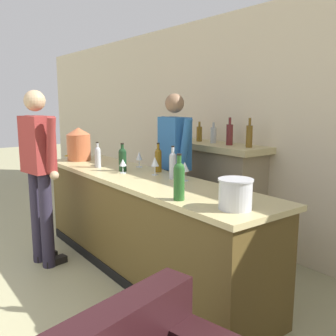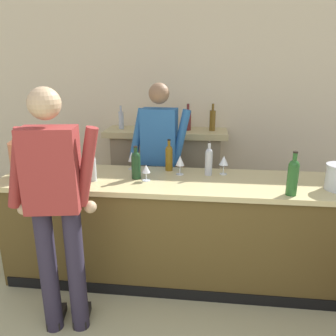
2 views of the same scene
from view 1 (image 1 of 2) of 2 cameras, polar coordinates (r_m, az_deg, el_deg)
wall_back_panel at (r=4.50m, az=12.44°, el=5.61°), size 12.00×0.07×2.75m
bar_counter at (r=3.80m, az=-3.94°, el=-8.53°), size 3.16×0.75×0.98m
fireplace_stone at (r=4.65m, az=6.92°, el=-3.51°), size 1.47×0.52×1.54m
person_customer at (r=4.05m, az=-19.02°, el=-0.32°), size 0.65×0.35×1.82m
person_bartender at (r=4.19m, az=0.93°, el=0.32°), size 0.66×0.32×1.79m
copper_dispenser at (r=4.78m, az=-13.47°, el=3.59°), size 0.30×0.33×0.41m
ice_bucket_steel at (r=2.58m, az=10.23°, el=-3.90°), size 0.24×0.24×0.21m
wine_bottle_rose_blush at (r=2.76m, az=1.69°, el=-1.74°), size 0.08×0.08×0.35m
wine_bottle_riesling_slim at (r=4.22m, az=-10.67°, el=1.79°), size 0.07×0.07×0.28m
wine_bottle_merlot_tall at (r=3.52m, az=0.74°, el=0.55°), size 0.07×0.07×0.32m
wine_bottle_cabernet_heavy at (r=3.87m, az=-1.49°, el=1.38°), size 0.07×0.07×0.31m
wine_bottle_chardonnay_pale at (r=3.95m, az=-6.95°, el=1.46°), size 0.08×0.08×0.30m
wine_glass_front_right at (r=4.17m, az=-4.43°, el=1.75°), size 0.07×0.07×0.18m
wine_glass_front_left at (r=3.43m, az=2.56°, el=0.12°), size 0.08×0.08×0.18m
wine_glass_near_bucket at (r=3.84m, az=-6.90°, el=0.72°), size 0.07×0.07×0.15m
wine_glass_mid_counter at (r=3.71m, az=-2.00°, el=0.87°), size 0.08×0.08×0.18m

